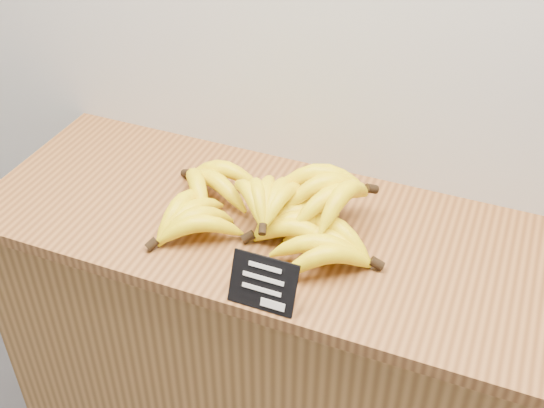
{
  "coord_description": "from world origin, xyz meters",
  "views": [
    {
      "loc": [
        0.57,
        1.65,
        1.88
      ],
      "look_at": [
        0.14,
        2.7,
        1.02
      ],
      "focal_mm": 45.0,
      "sensor_mm": 36.0,
      "label": 1
    }
  ],
  "objects": [
    {
      "name": "counter_top",
      "position": [
        0.14,
        2.75,
        0.92
      ],
      "size": [
        1.38,
        0.54,
        0.03
      ],
      "primitive_type": "cube",
      "color": "#915B2C",
      "rests_on": "counter"
    },
    {
      "name": "chalkboard_sign",
      "position": [
        0.2,
        2.51,
        0.98
      ],
      "size": [
        0.13,
        0.05,
        0.1
      ],
      "primitive_type": "cube",
      "rotation": [
        -0.41,
        0.0,
        0.0
      ],
      "color": "black",
      "rests_on": "counter_top"
    },
    {
      "name": "counter",
      "position": [
        0.14,
        2.75,
        0.45
      ],
      "size": [
        1.37,
        0.5,
        0.9
      ],
      "primitive_type": "cube",
      "color": "olive",
      "rests_on": "ground"
    },
    {
      "name": "banana_pile",
      "position": [
        0.13,
        2.74,
        0.98
      ],
      "size": [
        0.56,
        0.39,
        0.13
      ],
      "color": "#FFEC0A",
      "rests_on": "counter_top"
    }
  ]
}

